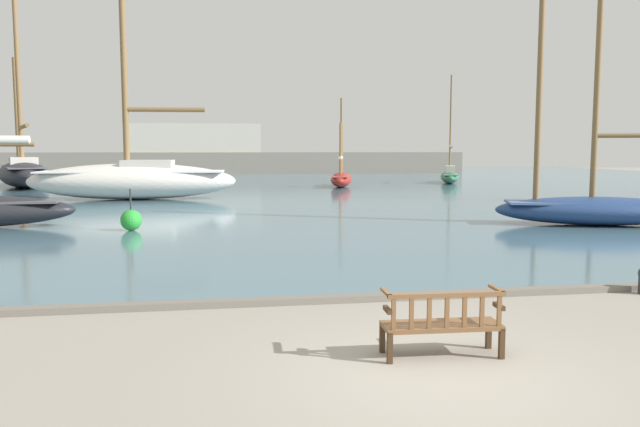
{
  "coord_description": "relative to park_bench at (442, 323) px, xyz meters",
  "views": [
    {
      "loc": [
        -2.69,
        -7.19,
        2.8
      ],
      "look_at": [
        0.14,
        10.0,
        1.0
      ],
      "focal_mm": 35.0,
      "sensor_mm": 36.0,
      "label": 1
    }
  ],
  "objects": [
    {
      "name": "far_breakwater",
      "position": [
        -1.49,
        61.88,
        1.41
      ],
      "size": [
        50.46,
        2.4,
        5.58
      ],
      "color": "slate",
      "rests_on": "ground"
    },
    {
      "name": "sailboat_nearest_starboard",
      "position": [
        15.52,
        40.09,
        0.26
      ],
      "size": [
        3.3,
        6.99,
        8.62
      ],
      "color": "#2D6647",
      "rests_on": "harbor_water"
    },
    {
      "name": "sailboat_nearest_port",
      "position": [
        -7.5,
        27.3,
        0.76
      ],
      "size": [
        11.29,
        3.86,
        14.03
      ],
      "color": "silver",
      "rests_on": "harbor_water"
    },
    {
      "name": "channel_buoy",
      "position": [
        -5.85,
        13.66,
        -0.03
      ],
      "size": [
        0.71,
        0.71,
        1.41
      ],
      "color": "green",
      "rests_on": "harbor_water"
    },
    {
      "name": "quay_edge_kerb",
      "position": [
        -0.27,
        3.21,
        -0.41
      ],
      "size": [
        40.0,
        0.3,
        0.12
      ],
      "primitive_type": "cube",
      "color": "slate",
      "rests_on": "ground"
    },
    {
      "name": "ground_plane",
      "position": [
        -0.27,
        -0.64,
        -0.47
      ],
      "size": [
        160.0,
        160.0,
        0.0
      ],
      "primitive_type": "plane",
      "color": "gray"
    },
    {
      "name": "park_bench",
      "position": [
        0.0,
        0.0,
        0.0
      ],
      "size": [
        1.62,
        0.58,
        0.92
      ],
      "color": "#3D2A19",
      "rests_on": "ground"
    },
    {
      "name": "sailboat_outer_port",
      "position": [
        10.46,
        12.59,
        0.37
      ],
      "size": [
        7.43,
        4.12,
        10.44
      ],
      "color": "navy",
      "rests_on": "harbor_water"
    },
    {
      "name": "sailboat_far_starboard",
      "position": [
        5.9,
        36.59,
        0.25
      ],
      "size": [
        2.74,
        6.7,
        6.4
      ],
      "color": "maroon",
      "rests_on": "harbor_water"
    },
    {
      "name": "sailboat_mid_port",
      "position": [
        -16.76,
        39.81,
        0.78
      ],
      "size": [
        6.76,
        12.74,
        13.54
      ],
      "color": "black",
      "rests_on": "harbor_water"
    },
    {
      "name": "harbor_water",
      "position": [
        -0.27,
        43.36,
        -0.43
      ],
      "size": [
        100.0,
        80.0,
        0.08
      ],
      "primitive_type": "cube",
      "color": "slate",
      "rests_on": "ground"
    }
  ]
}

